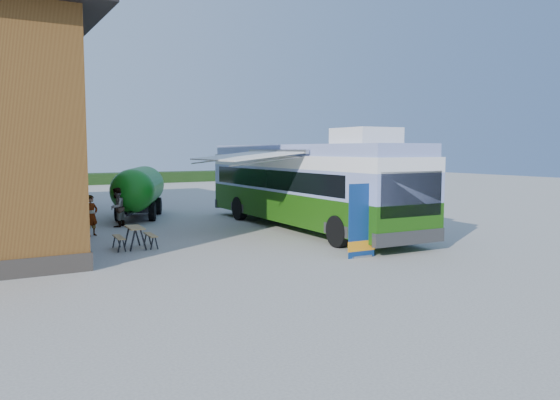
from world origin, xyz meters
TOP-DOWN VIEW (x-y plane):
  - ground at (0.00, 0.00)m, footprint 100.00×100.00m
  - hedge at (8.00, 38.00)m, footprint 40.00×3.00m
  - bus at (2.69, 3.77)m, footprint 3.08×13.03m
  - awning at (0.11, 3.72)m, footprint 3.02×4.76m
  - banner at (0.94, -2.17)m, footprint 0.97×0.20m
  - picnic_table at (-4.59, 2.71)m, footprint 1.33×1.19m
  - person_a at (-5.30, 6.18)m, footprint 0.68×0.62m
  - person_b at (-3.90, 8.13)m, footprint 1.00×1.02m
  - slurry_tanker at (-2.22, 10.77)m, footprint 3.60×6.08m

SIDE VIEW (x-z plane):
  - ground at x=0.00m, z-range 0.00..0.00m
  - hedge at x=8.00m, z-range 0.00..1.00m
  - picnic_table at x=-4.59m, z-range 0.18..0.90m
  - person_a at x=-5.30m, z-range 0.00..1.55m
  - person_b at x=-3.90m, z-range 0.00..1.66m
  - banner at x=0.94m, z-range -0.20..2.04m
  - slurry_tanker at x=-2.22m, z-range 0.18..2.58m
  - bus at x=2.69m, z-range -0.09..3.90m
  - awning at x=0.11m, z-range 2.62..3.17m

